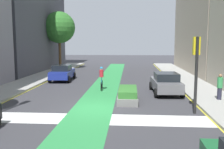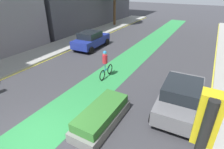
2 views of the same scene
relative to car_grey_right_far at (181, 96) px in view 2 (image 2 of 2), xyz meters
The scene contains 6 objects.
ground_plane 6.60m from the car_grey_right_far, 134.79° to the right, with size 120.00×120.00×0.00m, color #38383D.
bike_lane_paint 6.71m from the car_grey_right_far, 135.75° to the right, with size 2.40×60.00×0.01m, color #2D8C47.
car_grey_right_far is the anchor object (origin of this frame).
car_blue_left_far 10.95m from the car_grey_right_far, 147.95° to the left, with size 2.17×4.27×1.57m.
cyclist_in_lane 5.05m from the car_grey_right_far, 165.98° to the left, with size 0.32×1.73×1.86m.
median_planter 3.84m from the car_grey_right_far, 136.48° to the right, with size 1.27×3.19×0.85m.
Camera 2 is at (5.20, -3.06, 5.51)m, focal length 28.55 mm.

